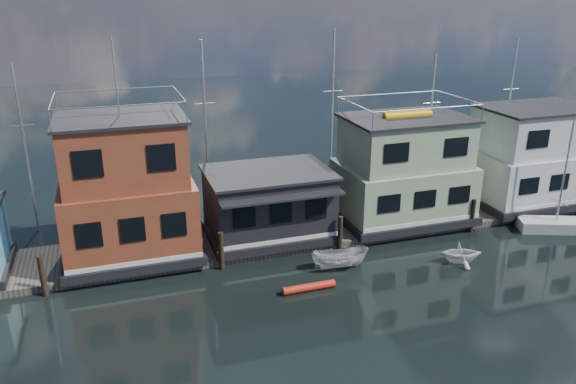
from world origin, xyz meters
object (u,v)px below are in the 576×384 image
object	(u,v)px
houseboat_white	(532,157)
houseboat_red	(127,191)
day_sailer	(556,224)
motorboat	(340,259)
houseboat_green	(403,171)
dinghy_white	(461,252)
houseboat_dark	(268,203)
red_kayak	(309,287)

from	to	relation	value
houseboat_white	houseboat_red	bearing A→B (deg)	-180.00
day_sailer	motorboat	size ratio (longest dim) A/B	2.28
houseboat_green	dinghy_white	bearing A→B (deg)	-86.63
houseboat_red	houseboat_dark	xyz separation A→B (m)	(8.00, -0.02, -1.69)
day_sailer	motorboat	xyz separation A→B (m)	(-15.09, -0.51, 0.19)
red_kayak	houseboat_green	bearing A→B (deg)	36.28
red_kayak	day_sailer	distance (m)	17.67
houseboat_white	day_sailer	size ratio (longest dim) A/B	1.17
red_kayak	motorboat	world-z (taller)	motorboat
day_sailer	motorboat	world-z (taller)	day_sailer
houseboat_white	houseboat_dark	bearing A→B (deg)	-179.94
houseboat_red	houseboat_green	size ratio (longest dim) A/B	1.41
houseboat_dark	dinghy_white	distance (m)	11.37
red_kayak	motorboat	bearing A→B (deg)	34.91
houseboat_dark	houseboat_green	distance (m)	9.07
day_sailer	dinghy_white	size ratio (longest dim) A/B	3.09
houseboat_dark	dinghy_white	xyz separation A→B (m)	(9.36, -6.18, -1.80)
day_sailer	dinghy_white	xyz separation A→B (m)	(-8.37, -1.92, 0.19)
red_kayak	dinghy_white	distance (m)	9.17
houseboat_dark	houseboat_white	world-z (taller)	houseboat_white
motorboat	houseboat_white	bearing A→B (deg)	-63.17
houseboat_dark	day_sailer	world-z (taller)	day_sailer
houseboat_dark	red_kayak	bearing A→B (deg)	-88.12
houseboat_red	houseboat_white	distance (m)	27.01
houseboat_red	day_sailer	world-z (taller)	houseboat_red
motorboat	dinghy_white	world-z (taller)	dinghy_white
houseboat_red	dinghy_white	xyz separation A→B (m)	(17.36, -6.20, -3.49)
houseboat_white	houseboat_green	bearing A→B (deg)	180.00
houseboat_green	day_sailer	size ratio (longest dim) A/B	1.17
red_kayak	day_sailer	bearing A→B (deg)	6.98
red_kayak	motorboat	size ratio (longest dim) A/B	0.88
houseboat_white	motorboat	size ratio (longest dim) A/B	2.67
motorboat	houseboat_dark	bearing A→B (deg)	39.50
dinghy_white	motorboat	bearing A→B (deg)	94.58
houseboat_dark	motorboat	world-z (taller)	houseboat_dark
houseboat_red	dinghy_white	world-z (taller)	houseboat_red
red_kayak	day_sailer	size ratio (longest dim) A/B	0.39
houseboat_dark	motorboat	distance (m)	5.75
motorboat	dinghy_white	bearing A→B (deg)	-91.36
day_sailer	houseboat_red	bearing A→B (deg)	-168.15
houseboat_dark	motorboat	size ratio (longest dim) A/B	2.35
houseboat_red	motorboat	bearing A→B (deg)	-24.23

